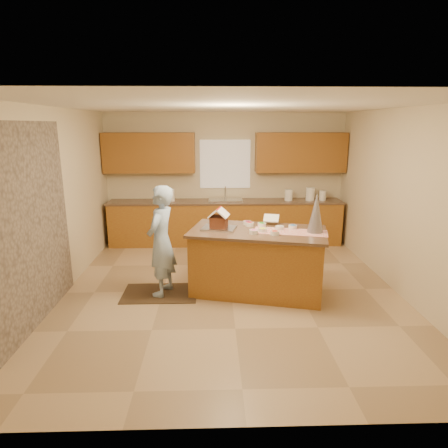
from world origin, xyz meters
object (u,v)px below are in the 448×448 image
at_px(island_base, 257,262).
at_px(tinsel_tree, 316,213).
at_px(boy, 161,241).
at_px(gingerbread_house, 219,220).

height_order(island_base, tinsel_tree, tinsel_tree).
bearing_deg(boy, island_base, 109.02).
bearing_deg(gingerbread_house, boy, -170.85).
xyz_separation_m(island_base, boy, (-1.41, -0.05, 0.36)).
relative_size(island_base, boy, 1.16).
distance_m(tinsel_tree, boy, 2.25).
bearing_deg(boy, tinsel_tree, 104.61).
height_order(tinsel_tree, boy, boy).
relative_size(tinsel_tree, boy, 0.35).
distance_m(boy, gingerbread_house, 0.89).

